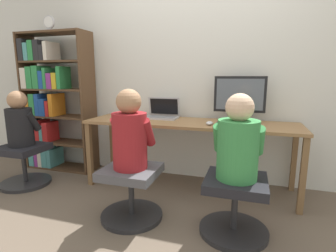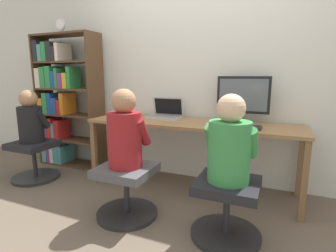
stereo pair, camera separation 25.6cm
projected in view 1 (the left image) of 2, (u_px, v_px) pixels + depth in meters
name	position (u px, v px, depth m)	size (l,w,h in m)	color
ground_plane	(182.00, 199.00, 2.58)	(14.00, 14.00, 0.00)	brown
wall_back	(197.00, 66.00, 2.94)	(10.00, 0.05, 2.60)	silver
desk	(190.00, 128.00, 2.73)	(2.19, 0.58, 0.73)	olive
desktop_monitor	(239.00, 97.00, 2.68)	(0.52, 0.16, 0.46)	black
laptop	(162.00, 114.00, 2.94)	(0.37, 0.26, 0.23)	#B7B7BC
keyboard	(238.00, 125.00, 2.46)	(0.41, 0.16, 0.03)	#232326
computer_mouse_by_keyboard	(210.00, 123.00, 2.54)	(0.07, 0.11, 0.03)	silver
office_chair_left	(235.00, 203.00, 1.98)	(0.53, 0.53, 0.45)	#262628
office_chair_right	(131.00, 190.00, 2.20)	(0.53, 0.53, 0.45)	#262628
person_at_monitor	(238.00, 142.00, 1.90)	(0.37, 0.31, 0.63)	#388C47
person_at_laptop	(130.00, 134.00, 2.12)	(0.34, 0.31, 0.65)	maroon
bookshelf	(49.00, 101.00, 3.32)	(0.91, 0.31, 1.71)	#513823
desk_clock	(49.00, 22.00, 3.03)	(0.14, 0.03, 0.16)	#B2B2B7
office_chair_side	(24.00, 163.00, 2.89)	(0.53, 0.53, 0.45)	#262628
person_near_shelf	(20.00, 121.00, 2.81)	(0.32, 0.28, 0.59)	black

